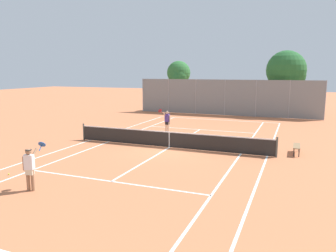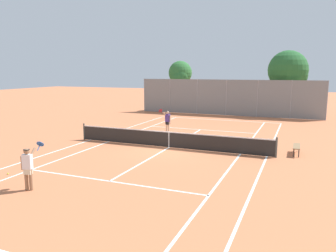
{
  "view_description": "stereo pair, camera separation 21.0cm",
  "coord_description": "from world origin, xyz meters",
  "px_view_note": "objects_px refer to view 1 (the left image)",
  "views": [
    {
      "loc": [
        6.8,
        -17.32,
        4.4
      ],
      "look_at": [
        -0.68,
        1.5,
        1.0
      ],
      "focal_mm": 35.0,
      "sensor_mm": 36.0,
      "label": 1
    },
    {
      "loc": [
        7.0,
        -17.24,
        4.4
      ],
      "look_at": [
        -0.68,
        1.5,
        1.0
      ],
      "focal_mm": 35.0,
      "sensor_mm": 36.0,
      "label": 2
    }
  ],
  "objects_px": {
    "loose_tennis_ball_1": "(252,136)",
    "courtside_bench": "(297,146)",
    "player_far_left": "(167,120)",
    "player_near_side": "(30,166)",
    "loose_tennis_ball_0": "(9,174)",
    "tree_behind_right": "(287,71)",
    "tennis_net": "(169,139)",
    "tree_behind_left": "(179,74)"
  },
  "relations": [
    {
      "from": "tennis_net",
      "to": "tree_behind_right",
      "type": "relative_size",
      "value": 1.86
    },
    {
      "from": "tree_behind_left",
      "to": "loose_tennis_ball_0",
      "type": "bearing_deg",
      "value": -86.92
    },
    {
      "from": "tennis_net",
      "to": "loose_tennis_ball_1",
      "type": "height_order",
      "value": "tennis_net"
    },
    {
      "from": "tree_behind_left",
      "to": "tree_behind_right",
      "type": "xyz_separation_m",
      "value": [
        11.59,
        -0.3,
        0.27
      ]
    },
    {
      "from": "loose_tennis_ball_0",
      "to": "tree_behind_right",
      "type": "bearing_deg",
      "value": 67.68
    },
    {
      "from": "loose_tennis_ball_1",
      "to": "loose_tennis_ball_0",
      "type": "bearing_deg",
      "value": -125.0
    },
    {
      "from": "player_near_side",
      "to": "player_far_left",
      "type": "height_order",
      "value": "same"
    },
    {
      "from": "player_near_side",
      "to": "loose_tennis_ball_0",
      "type": "height_order",
      "value": "player_near_side"
    },
    {
      "from": "player_near_side",
      "to": "tree_behind_right",
      "type": "xyz_separation_m",
      "value": [
        7.94,
        26.01,
        3.44
      ]
    },
    {
      "from": "player_far_left",
      "to": "tree_behind_left",
      "type": "bearing_deg",
      "value": 106.57
    },
    {
      "from": "player_near_side",
      "to": "loose_tennis_ball_0",
      "type": "relative_size",
      "value": 26.88
    },
    {
      "from": "player_far_left",
      "to": "loose_tennis_ball_0",
      "type": "distance_m",
      "value": 11.84
    },
    {
      "from": "courtside_bench",
      "to": "player_near_side",
      "type": "bearing_deg",
      "value": -133.87
    },
    {
      "from": "player_near_side",
      "to": "loose_tennis_ball_1",
      "type": "distance_m",
      "value": 14.8
    },
    {
      "from": "tree_behind_right",
      "to": "player_far_left",
      "type": "bearing_deg",
      "value": -119.13
    },
    {
      "from": "tennis_net",
      "to": "tree_behind_left",
      "type": "bearing_deg",
      "value": 108.21
    },
    {
      "from": "player_far_left",
      "to": "courtside_bench",
      "type": "distance_m",
      "value": 9.24
    },
    {
      "from": "tennis_net",
      "to": "player_near_side",
      "type": "relative_size",
      "value": 6.76
    },
    {
      "from": "player_near_side",
      "to": "loose_tennis_ball_0",
      "type": "distance_m",
      "value": 2.69
    },
    {
      "from": "player_near_side",
      "to": "tree_behind_right",
      "type": "height_order",
      "value": "tree_behind_right"
    },
    {
      "from": "courtside_bench",
      "to": "tree_behind_right",
      "type": "bearing_deg",
      "value": 94.23
    },
    {
      "from": "loose_tennis_ball_0",
      "to": "tennis_net",
      "type": "bearing_deg",
      "value": 58.09
    },
    {
      "from": "loose_tennis_ball_0",
      "to": "loose_tennis_ball_1",
      "type": "height_order",
      "value": "same"
    },
    {
      "from": "loose_tennis_ball_1",
      "to": "tree_behind_left",
      "type": "distance_m",
      "value": 16.84
    },
    {
      "from": "player_far_left",
      "to": "loose_tennis_ball_1",
      "type": "bearing_deg",
      "value": 7.81
    },
    {
      "from": "courtside_bench",
      "to": "player_far_left",
      "type": "bearing_deg",
      "value": 160.85
    },
    {
      "from": "loose_tennis_ball_0",
      "to": "loose_tennis_ball_1",
      "type": "xyz_separation_m",
      "value": [
        8.6,
        12.29,
        0.0
      ]
    },
    {
      "from": "loose_tennis_ball_1",
      "to": "courtside_bench",
      "type": "xyz_separation_m",
      "value": [
        2.85,
        -3.83,
        0.38
      ]
    },
    {
      "from": "tennis_net",
      "to": "player_far_left",
      "type": "height_order",
      "value": "player_far_left"
    },
    {
      "from": "loose_tennis_ball_1",
      "to": "tree_behind_right",
      "type": "bearing_deg",
      "value": 82.65
    },
    {
      "from": "courtside_bench",
      "to": "tree_behind_left",
      "type": "height_order",
      "value": "tree_behind_left"
    },
    {
      "from": "tree_behind_right",
      "to": "tree_behind_left",
      "type": "bearing_deg",
      "value": 178.5
    },
    {
      "from": "loose_tennis_ball_1",
      "to": "tree_behind_left",
      "type": "height_order",
      "value": "tree_behind_left"
    },
    {
      "from": "player_near_side",
      "to": "loose_tennis_ball_0",
      "type": "xyz_separation_m",
      "value": [
        -2.29,
        1.07,
        -0.89
      ]
    },
    {
      "from": "loose_tennis_ball_0",
      "to": "tree_behind_left",
      "type": "bearing_deg",
      "value": 93.08
    },
    {
      "from": "player_near_side",
      "to": "courtside_bench",
      "type": "xyz_separation_m",
      "value": [
        9.16,
        9.53,
        -0.52
      ]
    },
    {
      "from": "tennis_net",
      "to": "courtside_bench",
      "type": "bearing_deg",
      "value": 9.49
    },
    {
      "from": "player_near_side",
      "to": "loose_tennis_ball_0",
      "type": "bearing_deg",
      "value": 154.92
    },
    {
      "from": "player_far_left",
      "to": "tree_behind_right",
      "type": "bearing_deg",
      "value": 60.87
    },
    {
      "from": "loose_tennis_ball_0",
      "to": "tree_behind_left",
      "type": "height_order",
      "value": "tree_behind_left"
    },
    {
      "from": "tennis_net",
      "to": "player_far_left",
      "type": "distance_m",
      "value": 4.57
    },
    {
      "from": "player_far_left",
      "to": "tree_behind_right",
      "type": "distance_m",
      "value": 15.78
    }
  ]
}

